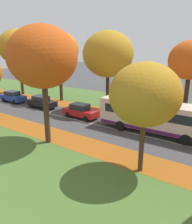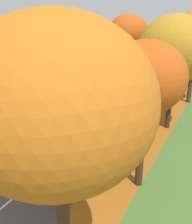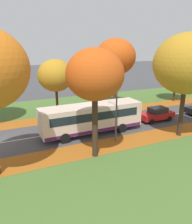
{
  "view_description": "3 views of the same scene",
  "coord_description": "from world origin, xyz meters",
  "px_view_note": "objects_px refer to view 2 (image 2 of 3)",
  "views": [
    {
      "loc": [
        -17.79,
        3.26,
        7.85
      ],
      "look_at": [
        0.4,
        15.87,
        1.25
      ],
      "focal_mm": 35.0,
      "sensor_mm": 36.0,
      "label": 1
    },
    {
      "loc": [
        9.61,
        -4.89,
        9.65
      ],
      "look_at": [
        0.23,
        13.51,
        1.97
      ],
      "focal_mm": 42.0,
      "sensor_mm": 36.0,
      "label": 2
    },
    {
      "loc": [
        20.44,
        1.68,
        8.71
      ],
      "look_at": [
        -0.18,
        11.01,
        1.69
      ],
      "focal_mm": 35.0,
      "sensor_mm": 36.0,
      "label": 3
    }
  ],
  "objects_px": {
    "tree_left_distant": "(128,32)",
    "tree_right_nearest": "(57,105)",
    "car_red_lead": "(125,109)",
    "tree_right_near": "(145,78)",
    "bus": "(86,134)",
    "tree_left_far": "(104,50)",
    "car_silver_trailing": "(176,66)",
    "car_blue_third_in_line": "(159,81)",
    "streetlamp_right": "(125,107)",
    "tree_right_mid": "(175,49)",
    "car_black_following": "(148,92)",
    "tree_left_mid": "(53,43)",
    "car_white_fourth_in_line": "(172,72)"
  },
  "relations": [
    {
      "from": "car_black_following",
      "to": "bus",
      "type": "bearing_deg",
      "value": -90.28
    },
    {
      "from": "tree_left_distant",
      "to": "car_red_lead",
      "type": "distance_m",
      "value": 19.62
    },
    {
      "from": "car_white_fourth_in_line",
      "to": "car_silver_trailing",
      "type": "relative_size",
      "value": 1.0
    },
    {
      "from": "tree_left_distant",
      "to": "tree_left_mid",
      "type": "bearing_deg",
      "value": -91.34
    },
    {
      "from": "car_red_lead",
      "to": "tree_right_near",
      "type": "bearing_deg",
      "value": -64.54
    },
    {
      "from": "tree_right_mid",
      "to": "car_blue_third_in_line",
      "type": "xyz_separation_m",
      "value": [
        -4.25,
        13.81,
        -6.19
      ]
    },
    {
      "from": "tree_right_nearest",
      "to": "car_blue_third_in_line",
      "type": "xyz_separation_m",
      "value": [
        -4.26,
        30.54,
        -6.45
      ]
    },
    {
      "from": "tree_right_near",
      "to": "car_white_fourth_in_line",
      "type": "relative_size",
      "value": 2.01
    },
    {
      "from": "tree_right_nearest",
      "to": "streetlamp_right",
      "type": "distance_m",
      "value": 11.01
    },
    {
      "from": "car_blue_third_in_line",
      "to": "car_white_fourth_in_line",
      "type": "bearing_deg",
      "value": 88.43
    },
    {
      "from": "streetlamp_right",
      "to": "tree_right_near",
      "type": "bearing_deg",
      "value": -53.84
    },
    {
      "from": "tree_left_mid",
      "to": "bus",
      "type": "relative_size",
      "value": 0.92
    },
    {
      "from": "tree_right_near",
      "to": "car_black_following",
      "type": "distance_m",
      "value": 18.64
    },
    {
      "from": "tree_left_mid",
      "to": "car_blue_third_in_line",
      "type": "distance_m",
      "value": 17.67
    },
    {
      "from": "car_silver_trailing",
      "to": "car_black_following",
      "type": "bearing_deg",
      "value": -88.94
    },
    {
      "from": "tree_left_distant",
      "to": "tree_right_nearest",
      "type": "bearing_deg",
      "value": -72.69
    },
    {
      "from": "car_black_following",
      "to": "streetlamp_right",
      "type": "bearing_deg",
      "value": -80.68
    },
    {
      "from": "streetlamp_right",
      "to": "car_silver_trailing",
      "type": "height_order",
      "value": "streetlamp_right"
    },
    {
      "from": "bus",
      "to": "car_blue_third_in_line",
      "type": "height_order",
      "value": "bus"
    },
    {
      "from": "streetlamp_right",
      "to": "car_blue_third_in_line",
      "type": "height_order",
      "value": "streetlamp_right"
    },
    {
      "from": "tree_right_nearest",
      "to": "tree_left_far",
      "type": "bearing_deg",
      "value": 112.65
    },
    {
      "from": "car_black_following",
      "to": "car_white_fourth_in_line",
      "type": "bearing_deg",
      "value": 89.76
    },
    {
      "from": "car_blue_third_in_line",
      "to": "car_white_fourth_in_line",
      "type": "height_order",
      "value": "same"
    },
    {
      "from": "bus",
      "to": "car_black_following",
      "type": "xyz_separation_m",
      "value": [
        0.08,
        15.5,
        -0.89
      ]
    },
    {
      "from": "tree_left_mid",
      "to": "car_red_lead",
      "type": "height_order",
      "value": "tree_left_mid"
    },
    {
      "from": "tree_left_distant",
      "to": "car_silver_trailing",
      "type": "distance_m",
      "value": 12.44
    },
    {
      "from": "tree_left_far",
      "to": "car_blue_third_in_line",
      "type": "bearing_deg",
      "value": 32.18
    },
    {
      "from": "bus",
      "to": "car_black_following",
      "type": "bearing_deg",
      "value": 89.72
    },
    {
      "from": "tree_left_distant",
      "to": "car_silver_trailing",
      "type": "height_order",
      "value": "tree_left_distant"
    },
    {
      "from": "car_red_lead",
      "to": "car_silver_trailing",
      "type": "relative_size",
      "value": 0.98
    },
    {
      "from": "tree_right_mid",
      "to": "streetlamp_right",
      "type": "bearing_deg",
      "value": -105.29
    },
    {
      "from": "tree_left_distant",
      "to": "bus",
      "type": "height_order",
      "value": "tree_left_distant"
    },
    {
      "from": "tree_left_far",
      "to": "car_silver_trailing",
      "type": "height_order",
      "value": "tree_left_far"
    },
    {
      "from": "tree_right_mid",
      "to": "streetlamp_right",
      "type": "distance_m",
      "value": 7.44
    },
    {
      "from": "car_white_fourth_in_line",
      "to": "tree_left_mid",
      "type": "bearing_deg",
      "value": -107.98
    },
    {
      "from": "tree_left_distant",
      "to": "streetlamp_right",
      "type": "distance_m",
      "value": 26.57
    },
    {
      "from": "car_blue_third_in_line",
      "to": "car_silver_trailing",
      "type": "bearing_deg",
      "value": 90.88
    },
    {
      "from": "tree_left_distant",
      "to": "tree_right_nearest",
      "type": "height_order",
      "value": "tree_left_distant"
    },
    {
      "from": "car_red_lead",
      "to": "car_black_following",
      "type": "distance_m",
      "value": 6.97
    },
    {
      "from": "tree_left_far",
      "to": "tree_left_distant",
      "type": "distance_m",
      "value": 8.87
    },
    {
      "from": "tree_left_far",
      "to": "car_silver_trailing",
      "type": "distance_m",
      "value": 19.05
    },
    {
      "from": "tree_right_mid",
      "to": "car_silver_trailing",
      "type": "bearing_deg",
      "value": 99.39
    },
    {
      "from": "tree_right_near",
      "to": "car_white_fourth_in_line",
      "type": "distance_m",
      "value": 31.67
    },
    {
      "from": "tree_right_near",
      "to": "car_red_lead",
      "type": "xyz_separation_m",
      "value": [
        -4.86,
        10.2,
        -5.74
      ]
    },
    {
      "from": "tree_right_mid",
      "to": "car_red_lead",
      "type": "xyz_separation_m",
      "value": [
        -4.47,
        0.82,
        -6.19
      ]
    },
    {
      "from": "tree_right_mid",
      "to": "tree_left_distant",
      "type": "bearing_deg",
      "value": 120.81
    },
    {
      "from": "tree_left_mid",
      "to": "tree_right_nearest",
      "type": "xyz_separation_m",
      "value": [
        11.36,
        -15.63,
        0.18
      ]
    },
    {
      "from": "tree_right_mid",
      "to": "car_black_following",
      "type": "xyz_separation_m",
      "value": [
        -4.1,
        7.78,
        -6.19
      ]
    },
    {
      "from": "tree_right_near",
      "to": "bus",
      "type": "distance_m",
      "value": 6.86
    },
    {
      "from": "tree_left_far",
      "to": "car_blue_third_in_line",
      "type": "relative_size",
      "value": 1.78
    }
  ]
}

